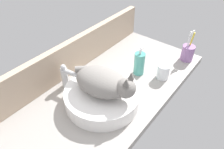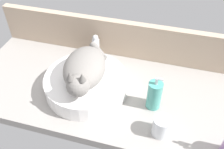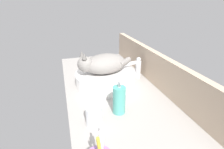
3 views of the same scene
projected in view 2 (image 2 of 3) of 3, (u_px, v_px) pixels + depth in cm
name	position (u px, v px, depth cm)	size (l,w,h in cm)	color
ground_plane	(103.00, 90.00, 112.37)	(121.02, 54.50, 4.00)	#9E9993
backsplash_panel	(117.00, 38.00, 122.62)	(121.02, 3.60, 18.93)	tan
sink_basin	(86.00, 83.00, 107.40)	(35.47, 35.47, 7.38)	white
cat	(84.00, 69.00, 99.99)	(20.62, 32.33, 14.00)	gray
faucet	(95.00, 48.00, 120.44)	(4.17, 11.86, 13.60)	silver
soap_dispenser	(154.00, 95.00, 98.66)	(5.74, 5.74, 16.04)	teal
water_glass	(161.00, 127.00, 90.92)	(6.68, 6.68, 8.12)	white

